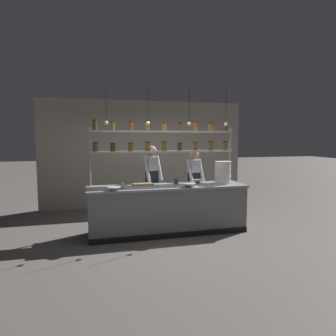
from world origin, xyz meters
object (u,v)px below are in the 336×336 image
(prep_bowl_near_left, at_px, (188,185))
(serving_cup_front, at_px, (122,186))
(chef_left, at_px, (152,180))
(prep_bowl_center_front, at_px, (198,181))
(container_stack, at_px, (223,172))
(prep_bowl_center_back, at_px, (114,189))
(chef_center, at_px, (194,181))
(cutting_board, at_px, (143,184))
(serving_cup_by_board, at_px, (176,181))
(spice_shelf_unit, at_px, (164,143))

(prep_bowl_near_left, relative_size, serving_cup_front, 2.57)
(chef_left, distance_m, prep_bowl_center_front, 0.96)
(container_stack, relative_size, prep_bowl_center_back, 1.78)
(chef_center, bearing_deg, prep_bowl_near_left, -130.40)
(chef_left, relative_size, cutting_board, 4.18)
(cutting_board, distance_m, serving_cup_front, 0.56)
(container_stack, xyz_separation_m, prep_bowl_center_back, (-2.19, -0.29, -0.19))
(chef_left, xyz_separation_m, chef_center, (0.94, 0.02, -0.07))
(prep_bowl_center_back, height_order, serving_cup_front, serving_cup_front)
(container_stack, relative_size, cutting_board, 1.12)
(chef_left, bearing_deg, prep_bowl_center_back, -151.49)
(serving_cup_front, relative_size, serving_cup_by_board, 0.96)
(chef_center, bearing_deg, container_stack, -71.76)
(chef_center, xyz_separation_m, cutting_board, (-1.20, -0.40, 0.03))
(prep_bowl_center_front, height_order, serving_cup_front, serving_cup_front)
(chef_left, distance_m, chef_center, 0.95)
(prep_bowl_near_left, xyz_separation_m, prep_bowl_center_back, (-1.37, -0.03, -0.00))
(prep_bowl_center_back, bearing_deg, prep_bowl_near_left, 1.13)
(container_stack, distance_m, prep_bowl_near_left, 0.88)
(chef_left, relative_size, prep_bowl_center_front, 7.02)
(prep_bowl_near_left, height_order, serving_cup_front, serving_cup_front)
(spice_shelf_unit, bearing_deg, serving_cup_front, -152.23)
(prep_bowl_center_front, bearing_deg, spice_shelf_unit, 167.89)
(container_stack, relative_size, serving_cup_by_board, 4.11)
(serving_cup_front, bearing_deg, cutting_board, 38.60)
(chef_left, bearing_deg, prep_bowl_near_left, -75.78)
(spice_shelf_unit, height_order, prep_bowl_near_left, spice_shelf_unit)
(serving_cup_by_board, bearing_deg, prep_bowl_center_front, 5.95)
(prep_bowl_near_left, distance_m, serving_cup_front, 1.22)
(prep_bowl_near_left, distance_m, serving_cup_by_board, 0.42)
(spice_shelf_unit, xyz_separation_m, container_stack, (1.15, -0.33, -0.58))
(spice_shelf_unit, height_order, container_stack, spice_shelf_unit)
(spice_shelf_unit, height_order, serving_cup_front, spice_shelf_unit)
(spice_shelf_unit, relative_size, cutting_board, 7.36)
(chef_center, bearing_deg, chef_left, 166.98)
(chef_center, bearing_deg, prep_bowl_center_back, -167.88)
(prep_bowl_near_left, bearing_deg, chef_center, 64.14)
(chef_left, distance_m, serving_cup_by_board, 0.60)
(chef_left, height_order, cutting_board, chef_left)
(chef_center, bearing_deg, serving_cup_front, -170.10)
(spice_shelf_unit, distance_m, chef_left, 0.82)
(cutting_board, height_order, prep_bowl_center_back, prep_bowl_center_back)
(chef_center, relative_size, prep_bowl_center_back, 6.27)
(spice_shelf_unit, distance_m, prep_bowl_center_back, 1.43)
(spice_shelf_unit, relative_size, chef_center, 1.86)
(cutting_board, relative_size, prep_bowl_center_front, 1.68)
(container_stack, height_order, prep_bowl_center_back, container_stack)
(serving_cup_front, distance_m, serving_cup_by_board, 1.12)
(chef_center, relative_size, prep_bowl_center_front, 6.62)
(spice_shelf_unit, distance_m, container_stack, 1.33)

